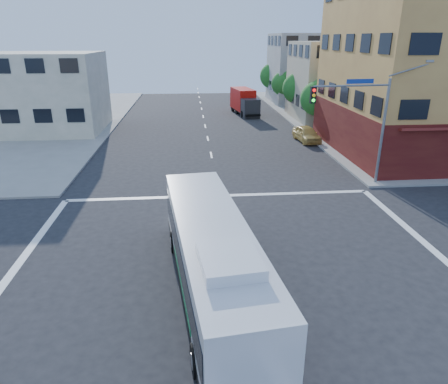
{
  "coord_description": "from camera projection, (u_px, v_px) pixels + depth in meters",
  "views": [
    {
      "loc": [
        -1.76,
        -13.93,
        9.34
      ],
      "look_at": [
        -0.1,
        5.21,
        1.91
      ],
      "focal_mm": 32.0,
      "sensor_mm": 36.0,
      "label": 1
    }
  ],
  "objects": [
    {
      "name": "parked_car",
      "position": [
        307.0,
        134.0,
        38.34
      ],
      "size": [
        2.13,
        4.45,
        1.47
      ],
      "primitive_type": "imported",
      "rotation": [
        0.0,
        0.0,
        0.09
      ],
      "color": "#D2B157",
      "rests_on": "ground"
    },
    {
      "name": "building_west",
      "position": [
        42.0,
        93.0,
        41.5
      ],
      "size": [
        12.06,
        10.06,
        8.0
      ],
      "color": "beige",
      "rests_on": "ground"
    },
    {
      "name": "box_truck",
      "position": [
        245.0,
        102.0,
        51.79
      ],
      "size": [
        3.12,
        7.33,
        3.2
      ],
      "rotation": [
        0.0,
        0.0,
        0.16
      ],
      "color": "#232428",
      "rests_on": "ground"
    },
    {
      "name": "building_east_far",
      "position": [
        311.0,
        69.0,
        60.6
      ],
      "size": [
        12.06,
        10.06,
        10.0
      ],
      "color": "#A3A39E",
      "rests_on": "ground"
    },
    {
      "name": "street_tree_d",
      "position": [
        273.0,
        74.0,
        64.27
      ],
      "size": [
        4.0,
        4.0,
        6.03
      ],
      "color": "#3A2115",
      "rests_on": "ground"
    },
    {
      "name": "transit_bus",
      "position": [
        213.0,
        258.0,
        14.87
      ],
      "size": [
        3.85,
        11.85,
        3.45
      ],
      "rotation": [
        0.0,
        0.0,
        0.12
      ],
      "color": "black",
      "rests_on": "ground"
    },
    {
      "name": "building_east_near",
      "position": [
        345.0,
        81.0,
        47.78
      ],
      "size": [
        12.06,
        10.06,
        9.0
      ],
      "color": "#B7A88C",
      "rests_on": "ground"
    },
    {
      "name": "street_tree_b",
      "position": [
        299.0,
        86.0,
        49.44
      ],
      "size": [
        3.8,
        3.8,
        5.79
      ],
      "color": "#3A2115",
      "rests_on": "ground"
    },
    {
      "name": "ground",
      "position": [
        237.0,
        280.0,
        16.45
      ],
      "size": [
        120.0,
        120.0,
        0.0
      ],
      "primitive_type": "plane",
      "color": "black",
      "rests_on": "ground"
    },
    {
      "name": "street_tree_c",
      "position": [
        284.0,
        82.0,
        56.98
      ],
      "size": [
        3.4,
        3.4,
        5.29
      ],
      "color": "#3A2115",
      "rests_on": "ground"
    },
    {
      "name": "signal_mast_ne",
      "position": [
        361.0,
        112.0,
        25.26
      ],
      "size": [
        7.91,
        1.13,
        8.07
      ],
      "color": "gray",
      "rests_on": "ground"
    },
    {
      "name": "street_tree_a",
      "position": [
        319.0,
        96.0,
        42.07
      ],
      "size": [
        3.6,
        3.6,
        5.53
      ],
      "color": "#3A2115",
      "rests_on": "ground"
    }
  ]
}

